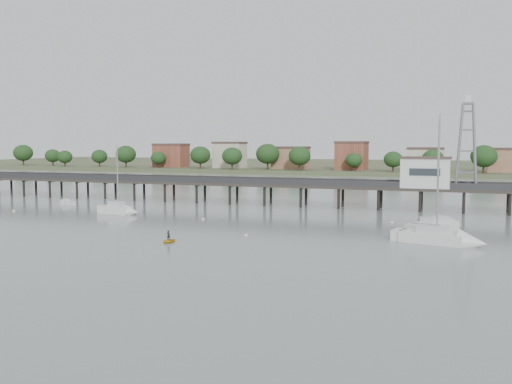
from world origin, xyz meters
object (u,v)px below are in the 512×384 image
(sailboat_b, at_px, (121,210))
(sailboat_c, at_px, (442,226))
(pier, at_px, (285,185))
(lattice_tower, at_px, (467,146))
(sailboat_d, at_px, (447,239))
(yellow_dinghy, at_px, (169,242))
(white_tender, at_px, (68,203))

(sailboat_b, bearing_deg, sailboat_c, 6.82)
(pier, distance_m, sailboat_c, 36.40)
(sailboat_c, bearing_deg, sailboat_b, 124.06)
(lattice_tower, xyz_separation_m, sailboat_c, (-3.00, -22.42, -10.47))
(pier, height_order, sailboat_d, sailboat_d)
(sailboat_d, bearing_deg, pier, 146.08)
(pier, xyz_separation_m, yellow_dinghy, (-1.36, -42.69, -3.79))
(lattice_tower, xyz_separation_m, sailboat_b, (-53.09, -21.49, -10.45))
(lattice_tower, distance_m, white_tender, 72.50)
(pier, xyz_separation_m, lattice_tower, (31.50, 0.00, 7.31))
(lattice_tower, relative_size, sailboat_b, 1.30)
(lattice_tower, distance_m, sailboat_b, 58.22)
(lattice_tower, bearing_deg, sailboat_d, -93.54)
(sailboat_b, height_order, yellow_dinghy, sailboat_b)
(lattice_tower, relative_size, sailboat_d, 0.98)
(yellow_dinghy, bearing_deg, white_tender, 137.67)
(lattice_tower, xyz_separation_m, sailboat_d, (-2.05, -33.20, -10.47))
(sailboat_d, bearing_deg, white_tender, 177.90)
(sailboat_d, height_order, yellow_dinghy, sailboat_d)
(sailboat_b, distance_m, white_tender, 19.53)
(sailboat_c, height_order, white_tender, sailboat_c)
(pier, bearing_deg, sailboat_d, -48.43)
(sailboat_c, bearing_deg, sailboat_d, -139.85)
(white_tender, bearing_deg, sailboat_d, 2.25)
(pier, distance_m, lattice_tower, 32.34)
(lattice_tower, distance_m, sailboat_d, 34.87)
(lattice_tower, distance_m, yellow_dinghy, 55.01)
(lattice_tower, bearing_deg, white_tender, -169.75)
(sailboat_b, bearing_deg, white_tender, 161.35)
(sailboat_d, height_order, sailboat_c, sailboat_d)
(sailboat_b, relative_size, yellow_dinghy, 4.98)
(lattice_tower, distance_m, sailboat_c, 24.92)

